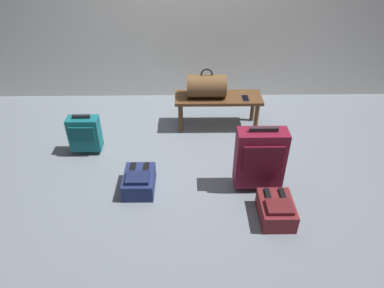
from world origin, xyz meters
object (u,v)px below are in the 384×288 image
(bench, at_px, (218,101))
(suitcase_small_teal, at_px, (85,133))
(cell_phone, at_px, (245,98))
(backpack_navy, at_px, (139,181))
(suitcase_upright_burgundy, at_px, (260,158))
(backpack_maroon, at_px, (276,210))
(duffel_bag_brown, at_px, (206,86))

(bench, height_order, suitcase_small_teal, suitcase_small_teal)
(cell_phone, bearing_deg, backpack_navy, -136.19)
(bench, distance_m, cell_phone, 0.32)
(suitcase_small_teal, bearing_deg, suitcase_upright_burgundy, -18.64)
(suitcase_small_teal, bearing_deg, backpack_navy, -43.87)
(backpack_navy, bearing_deg, bench, 54.23)
(backpack_maroon, relative_size, backpack_navy, 1.00)
(duffel_bag_brown, bearing_deg, cell_phone, -7.10)
(suitcase_upright_burgundy, bearing_deg, bench, 104.86)
(cell_phone, bearing_deg, bench, 169.65)
(cell_phone, height_order, backpack_navy, cell_phone)
(suitcase_upright_burgundy, distance_m, backpack_navy, 1.13)
(backpack_navy, bearing_deg, backpack_maroon, -17.53)
(suitcase_upright_burgundy, xyz_separation_m, suitcase_small_teal, (-1.73, 0.59, -0.10))
(cell_phone, bearing_deg, duffel_bag_brown, 172.90)
(cell_phone, xyz_separation_m, backpack_maroon, (0.08, -1.45, -0.31))
(duffel_bag_brown, distance_m, suitcase_upright_burgundy, 1.20)
(duffel_bag_brown, xyz_separation_m, suitcase_upright_burgundy, (0.43, -1.11, -0.19))
(suitcase_small_teal, bearing_deg, duffel_bag_brown, 21.83)
(bench, relative_size, backpack_navy, 2.63)
(bench, bearing_deg, duffel_bag_brown, -180.00)
(duffel_bag_brown, relative_size, cell_phone, 3.06)
(cell_phone, relative_size, backpack_navy, 0.38)
(suitcase_upright_burgundy, relative_size, backpack_maroon, 1.73)
(cell_phone, relative_size, backpack_maroon, 0.38)
(bench, xyz_separation_m, suitcase_small_teal, (-1.44, -0.52, -0.10))
(backpack_maroon, height_order, backpack_navy, same)
(bench, xyz_separation_m, duffel_bag_brown, (-0.14, -0.00, 0.19))
(suitcase_upright_burgundy, height_order, backpack_maroon, suitcase_upright_burgundy)
(suitcase_small_teal, distance_m, backpack_navy, 0.89)
(backpack_navy, bearing_deg, cell_phone, 43.81)
(cell_phone, relative_size, suitcase_upright_burgundy, 0.22)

